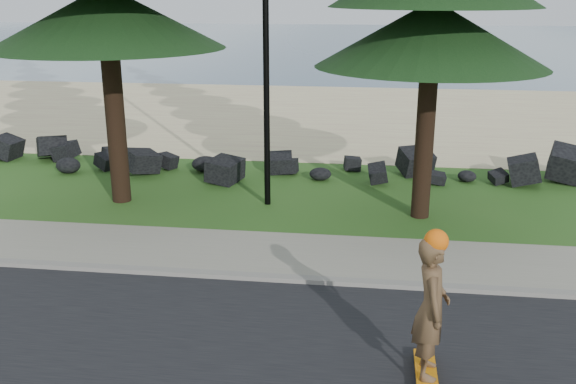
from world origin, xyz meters
The scene contains 8 objects.
ground centered at (0.00, 0.00, 0.00)m, with size 160.00×160.00×0.00m, color #29571B.
kerb centered at (0.00, -0.90, 0.05)m, with size 160.00×0.20×0.10m, color gray.
sidewalk centered at (0.00, 0.20, 0.04)m, with size 160.00×2.00×0.08m, color gray.
beach_sand centered at (0.00, 14.50, 0.01)m, with size 160.00×15.00×0.01m, color tan.
ocean centered at (0.00, 51.00, 0.00)m, with size 160.00×58.00×0.01m, color #3D5D76.
seawall_boulders centered at (0.00, 5.60, 0.00)m, with size 60.00×2.40×1.10m, color black, non-canonical shape.
lamp_post centered at (0.00, 3.20, 4.13)m, with size 0.25×0.14×8.14m.
skateboarder centered at (3.17, -3.58, 1.05)m, with size 0.45×1.12×2.08m.
Camera 1 is at (2.33, -10.92, 4.87)m, focal length 40.00 mm.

